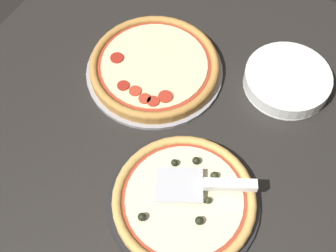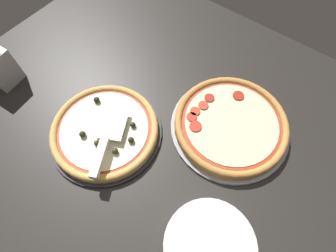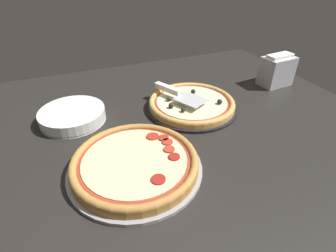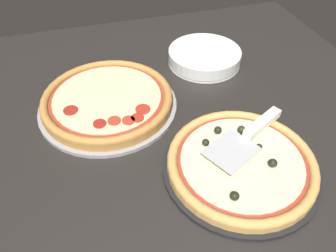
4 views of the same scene
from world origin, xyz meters
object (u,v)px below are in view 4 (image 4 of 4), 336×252
Objects in this scene: pizza_front at (241,162)px; pizza_back at (107,99)px; serving_spatula at (254,130)px; plate_stack at (204,57)px.

pizza_front is 0.94× the size of pizza_back.
pizza_front is at bearing -139.98° from pizza_back.
pizza_back is at bearing 50.83° from serving_spatula.
pizza_front reaches higher than pizza_back.
serving_spatula reaches higher than plate_stack.
plate_stack is (12.85, -31.34, -0.58)cm from pizza_back.
serving_spatula is at bearing -129.17° from pizza_back.
pizza_back is 37.08cm from serving_spatula.
pizza_back is (28.37, 23.83, 0.40)cm from pizza_front.
pizza_back is at bearing 40.02° from pizza_front.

